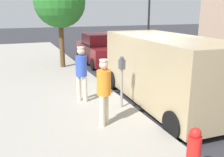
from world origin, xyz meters
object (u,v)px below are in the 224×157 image
parking_meter_near (122,73)px  street_tree (60,2)px  parked_van (165,69)px  traffic_light_corner (159,3)px  parked_sedan_behind (100,50)px  fire_hydrant (194,151)px  pedestrian_in_orange (104,88)px  pedestrian_in_blue (81,71)px

parking_meter_near → street_tree: 6.51m
parked_van → traffic_light_corner: (-6.80, -11.51, 2.36)m
parked_sedan_behind → fire_hydrant: (1.89, 10.40, -0.18)m
traffic_light_corner → parking_meter_near: bearing=54.4°
parking_meter_near → pedestrian_in_orange: pedestrian_in_orange is taller
pedestrian_in_blue → traffic_light_corner: bearing=-130.9°
parked_sedan_behind → pedestrian_in_blue: bearing=66.2°
pedestrian_in_orange → parked_sedan_behind: 8.47m
parked_sedan_behind → street_tree: size_ratio=1.02×
pedestrian_in_orange → parked_sedan_behind: size_ratio=0.37×
pedestrian_in_orange → pedestrian_in_blue: bearing=-88.0°
pedestrian_in_orange → traffic_light_corner: (-9.18, -12.53, 2.42)m
street_tree → fire_hydrant: size_ratio=5.10×
parked_sedan_behind → pedestrian_in_orange: bearing=71.7°
traffic_light_corner → pedestrian_in_orange: bearing=53.8°
fire_hydrant → parked_van: bearing=-115.4°
parking_meter_near → traffic_light_corner: (-8.30, -11.60, 2.34)m
pedestrian_in_orange → parking_meter_near: bearing=-133.5°
fire_hydrant → street_tree: bearing=-87.3°
parked_sedan_behind → traffic_light_corner: traffic_light_corner is taller
pedestrian_in_orange → traffic_light_corner: traffic_light_corner is taller
parked_sedan_behind → fire_hydrant: size_ratio=5.18×
parking_meter_near → pedestrian_in_blue: pedestrian_in_blue is taller
parking_meter_near → parked_sedan_behind: size_ratio=0.34×
parked_van → pedestrian_in_blue: bearing=-18.8°
parked_van → traffic_light_corner: 13.58m
parking_meter_near → fire_hydrant: parking_meter_near is taller
parking_meter_near → traffic_light_corner: size_ratio=0.29×
parked_van → fire_hydrant: bearing=64.6°
traffic_light_corner → street_tree: bearing=31.7°
parking_meter_near → pedestrian_in_orange: bearing=46.5°
pedestrian_in_blue → traffic_light_corner: traffic_light_corner is taller
parked_sedan_behind → traffic_light_corner: size_ratio=0.86×
parked_van → traffic_light_corner: traffic_light_corner is taller
pedestrian_in_blue → parked_sedan_behind: (-2.73, -6.20, -0.38)m
parked_van → parked_sedan_behind: bearing=-92.4°
parked_van → traffic_light_corner: bearing=-120.6°
pedestrian_in_orange → fire_hydrant: size_ratio=1.92×
traffic_light_corner → pedestrian_in_blue: bearing=49.1°
fire_hydrant → traffic_light_corner: bearing=-119.4°
parked_van → street_tree: size_ratio=1.20×
parked_sedan_behind → traffic_light_corner: bearing=-145.4°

